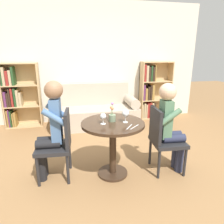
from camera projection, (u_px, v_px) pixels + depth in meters
ground_plane at (113, 174)px, 2.72m from camera, size 16.00×16.00×0.00m
back_wall at (91, 63)px, 4.60m from camera, size 5.20×0.05×2.70m
round_table at (113, 136)px, 2.56m from camera, size 0.80×0.80×0.74m
couch at (95, 112)px, 4.50m from camera, size 1.88×0.80×0.92m
bookshelf_left at (17, 96)px, 4.32m from camera, size 0.76×0.28×1.39m
bookshelf_right at (151, 92)px, 4.93m from camera, size 0.76×0.28×1.39m
chair_left at (59, 142)px, 2.53m from camera, size 0.45×0.45×0.90m
chair_right at (163, 137)px, 2.67m from camera, size 0.45×0.45×0.90m
person_left at (51, 127)px, 2.47m from camera, size 0.43×0.36×1.27m
person_right at (170, 125)px, 2.63m from camera, size 0.43×0.36×1.23m
wine_glass_left at (103, 117)px, 2.43m from camera, size 0.07×0.07×0.14m
wine_glass_right at (126, 114)px, 2.48m from camera, size 0.09×0.09×0.17m
flower_vase at (112, 116)px, 2.53m from camera, size 0.09×0.09×0.24m
knife_left_setting at (129, 127)px, 2.35m from camera, size 0.12×0.16×0.00m
fork_left_setting at (135, 127)px, 2.35m from camera, size 0.15×0.14×0.00m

